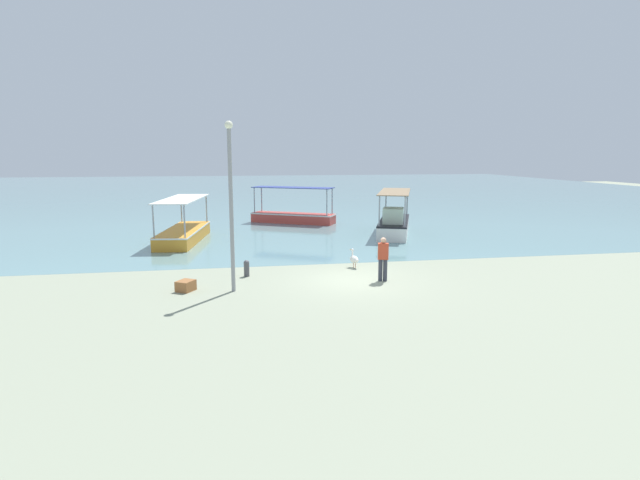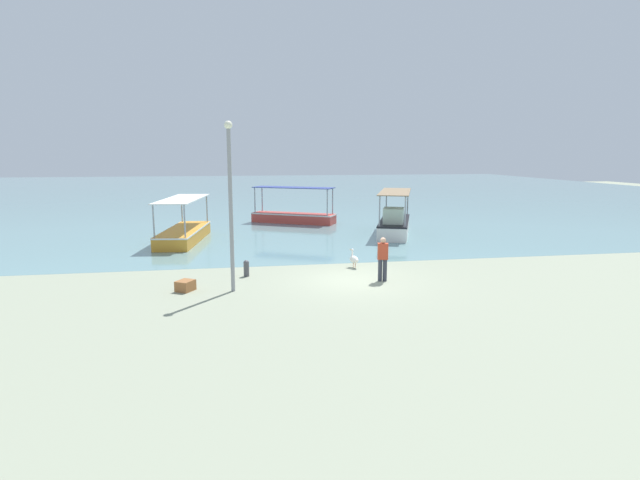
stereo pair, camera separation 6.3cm
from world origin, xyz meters
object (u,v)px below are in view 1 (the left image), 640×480
object	(u,v)px
pelican	(354,259)
lamp_post	(231,198)
fishing_boat_far_right	(293,216)
mooring_bollard	(247,268)
fishing_boat_near_left	(184,232)
fisherman_standing	(383,258)
fishing_boat_center	(394,223)
cargo_crate	(186,286)

from	to	relation	value
pelican	lamp_post	xyz separation A→B (m)	(-5.08, -2.86, 2.93)
fishing_boat_far_right	lamp_post	size ratio (longest dim) A/B	1.00
pelican	mooring_bollard	bearing A→B (deg)	-170.48
fishing_boat_near_left	pelican	world-z (taller)	fishing_boat_near_left
fishing_boat_near_left	pelican	bearing A→B (deg)	-45.40
fisherman_standing	fishing_boat_near_left	bearing A→B (deg)	128.95
fishing_boat_center	cargo_crate	distance (m)	15.59
mooring_bollard	fisherman_standing	distance (m)	5.38
fisherman_standing	pelican	bearing A→B (deg)	102.62
fishing_boat_near_left	pelican	distance (m)	11.08
fishing_boat_far_right	pelican	xyz separation A→B (m)	(0.92, -14.35, -0.14)
fishing_boat_far_right	pelican	bearing A→B (deg)	-86.32
fishing_boat_near_left	fishing_boat_far_right	distance (m)	9.42
fishing_boat_near_left	cargo_crate	distance (m)	10.51
pelican	lamp_post	world-z (taller)	lamp_post
pelican	fishing_boat_center	bearing A→B (deg)	61.62
cargo_crate	fishing_boat_far_right	bearing A→B (deg)	70.99
fishing_boat_far_right	mooring_bollard	size ratio (longest dim) A/B	8.98
fishing_boat_near_left	mooring_bollard	bearing A→B (deg)	-69.60
lamp_post	fisherman_standing	size ratio (longest dim) A/B	3.49
fishing_boat_center	fisherman_standing	world-z (taller)	fishing_boat_center
mooring_bollard	cargo_crate	world-z (taller)	mooring_bollard
fisherman_standing	cargo_crate	bearing A→B (deg)	-178.75
mooring_bollard	pelican	bearing A→B (deg)	9.52
pelican	fisherman_standing	world-z (taller)	fisherman_standing
lamp_post	cargo_crate	xyz separation A→B (m)	(-1.67, 0.30, -3.12)
fishing_boat_near_left	fishing_boat_far_right	bearing A→B (deg)	43.28
lamp_post	fisherman_standing	distance (m)	6.12
pelican	fisherman_standing	distance (m)	2.52
fishing_boat_far_right	mooring_bollard	xyz separation A→B (m)	(-3.64, -15.11, -0.16)
fishing_boat_near_left	fisherman_standing	world-z (taller)	fishing_boat_near_left
fishing_boat_near_left	pelican	xyz separation A→B (m)	(7.78, -7.89, -0.14)
pelican	fishing_boat_near_left	bearing A→B (deg)	134.60
fishing_boat_far_right	cargo_crate	bearing A→B (deg)	-109.01
fisherman_standing	cargo_crate	world-z (taller)	fisherman_standing
fishing_boat_center	cargo_crate	size ratio (longest dim) A/B	10.79
fishing_boat_center	mooring_bollard	distance (m)	12.77
fishing_boat_center	fishing_boat_far_right	xyz separation A→B (m)	(-5.39, 6.08, -0.15)
fishing_boat_center	cargo_crate	world-z (taller)	fishing_boat_center
fishing_boat_near_left	fishing_boat_far_right	xyz separation A→B (m)	(6.86, 6.46, 0.00)
lamp_post	cargo_crate	bearing A→B (deg)	169.81
fishing_boat_far_right	mooring_bollard	distance (m)	15.55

